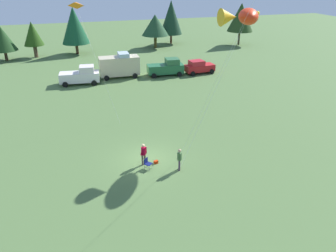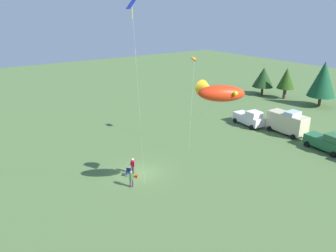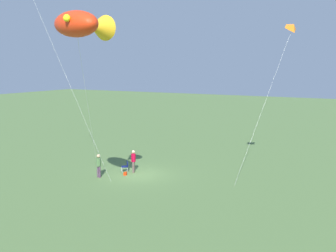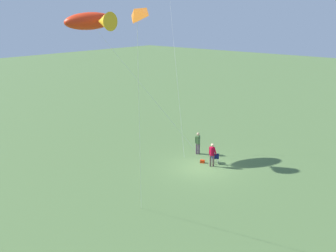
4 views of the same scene
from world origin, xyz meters
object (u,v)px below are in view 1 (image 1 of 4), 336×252
at_px(person_spectator, 143,153).
at_px(van_camper_beige, 119,65).
at_px(backpack_on_grass, 156,162).
at_px(kite_large_fish, 243,17).
at_px(person_kite_flyer, 180,158).
at_px(truck_white_pickup, 81,76).
at_px(folding_chair, 147,163).
at_px(truck_green_flatbed, 166,68).
at_px(car_red_sedan, 199,67).
at_px(kite_delta_orange, 77,5).

relative_size(person_spectator, van_camper_beige, 0.32).
relative_size(backpack_on_grass, kite_large_fish, 0.03).
height_order(person_kite_flyer, backpack_on_grass, person_kite_flyer).
height_order(person_kite_flyer, van_camper_beige, van_camper_beige).
xyz_separation_m(truck_white_pickup, van_camper_beige, (5.31, 1.59, 0.54)).
height_order(folding_chair, truck_green_flatbed, truck_green_flatbed).
height_order(person_kite_flyer, truck_white_pickup, truck_white_pickup).
height_order(folding_chair, kite_large_fish, kite_large_fish).
height_order(backpack_on_grass, kite_large_fish, kite_large_fish).
xyz_separation_m(backpack_on_grass, kite_large_fish, (8.07, 3.11, 10.04)).
height_order(truck_green_flatbed, car_red_sedan, truck_green_flatbed).
distance_m(backpack_on_grass, truck_white_pickup, 22.28).
bearing_deg(car_red_sedan, truck_green_flatbed, -10.08).
height_order(folding_chair, truck_white_pickup, truck_white_pickup).
bearing_deg(backpack_on_grass, truck_green_flatbed, 71.63).
relative_size(folding_chair, kite_large_fish, 0.08).
height_order(person_kite_flyer, person_spectator, same).
height_order(person_spectator, truck_white_pickup, truck_white_pickup).
relative_size(van_camper_beige, kite_delta_orange, 0.49).
xyz_separation_m(van_camper_beige, truck_green_flatbed, (6.45, -1.02, -0.54)).
bearing_deg(person_spectator, backpack_on_grass, 60.85).
bearing_deg(folding_chair, truck_white_pickup, 145.93).
distance_m(van_camper_beige, kite_delta_orange, 16.23).
bearing_deg(car_red_sedan, kite_large_fish, 72.90).
relative_size(person_kite_flyer, van_camper_beige, 0.32).
relative_size(person_kite_flyer, person_spectator, 1.00).
distance_m(folding_chair, van_camper_beige, 24.02).
distance_m(person_spectator, kite_large_fish, 13.15).
relative_size(folding_chair, truck_green_flatbed, 0.16).
bearing_deg(kite_large_fish, car_red_sedan, 77.71).
bearing_deg(truck_green_flatbed, truck_white_pickup, -173.02).
bearing_deg(person_spectator, car_red_sedan, 128.02).
bearing_deg(person_spectator, folding_chair, -9.76).
xyz_separation_m(backpack_on_grass, car_red_sedan, (12.17, 21.97, 0.84)).
bearing_deg(car_red_sedan, backpack_on_grass, 56.19).
bearing_deg(person_spectator, van_camper_beige, 154.27).
bearing_deg(car_red_sedan, person_kite_flyer, 60.48).
bearing_deg(truck_white_pickup, truck_green_flatbed, 8.55).
distance_m(car_red_sedan, kite_delta_orange, 22.00).
height_order(person_spectator, truck_green_flatbed, truck_green_flatbed).
xyz_separation_m(person_kite_flyer, kite_delta_orange, (-5.66, 12.34, 9.64)).
bearing_deg(person_spectator, person_kite_flyer, 36.65).
relative_size(van_camper_beige, truck_green_flatbed, 1.06).
bearing_deg(car_red_sedan, kite_delta_orange, 29.03).
xyz_separation_m(van_camper_beige, kite_delta_orange, (-5.21, -12.45, 9.02)).
bearing_deg(person_spectator, kite_large_fish, 87.33).
height_order(person_spectator, kite_large_fish, kite_large_fish).
bearing_deg(backpack_on_grass, car_red_sedan, 61.01).
bearing_deg(kite_large_fish, backpack_on_grass, -158.89).
bearing_deg(car_red_sedan, folding_chair, 55.20).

